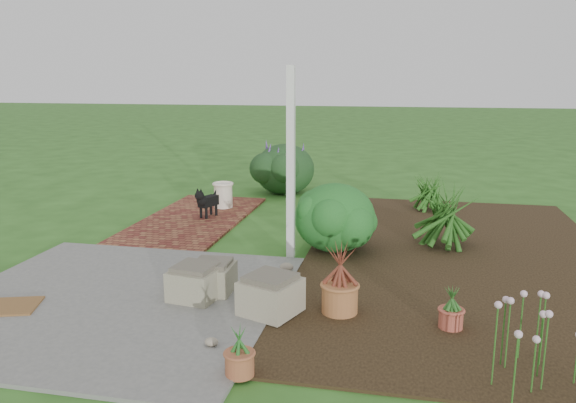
% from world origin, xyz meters
% --- Properties ---
extents(ground, '(80.00, 80.00, 0.00)m').
position_xyz_m(ground, '(0.00, 0.00, 0.00)').
color(ground, '#2B5A1C').
rests_on(ground, ground).
extents(concrete_patio, '(3.50, 3.50, 0.04)m').
position_xyz_m(concrete_patio, '(-1.25, -1.75, 0.02)').
color(concrete_patio, slate).
rests_on(concrete_patio, ground).
extents(brick_path, '(1.60, 3.50, 0.04)m').
position_xyz_m(brick_path, '(-1.70, 1.75, 0.02)').
color(brick_path, maroon).
rests_on(brick_path, ground).
extents(garden_bed, '(4.00, 7.00, 0.03)m').
position_xyz_m(garden_bed, '(2.50, 0.50, 0.01)').
color(garden_bed, black).
rests_on(garden_bed, ground).
extents(veranda_post, '(0.10, 0.10, 2.50)m').
position_xyz_m(veranda_post, '(0.30, 0.10, 1.25)').
color(veranda_post, white).
rests_on(veranda_post, ground).
extents(stone_trough_near, '(0.66, 0.66, 0.34)m').
position_xyz_m(stone_trough_near, '(0.48, -1.77, 0.21)').
color(stone_trough_near, gray).
rests_on(stone_trough_near, concrete_patio).
extents(stone_trough_mid, '(0.54, 0.54, 0.32)m').
position_xyz_m(stone_trough_mid, '(-0.40, -1.56, 0.20)').
color(stone_trough_mid, '#74705A').
rests_on(stone_trough_mid, concrete_patio).
extents(stone_trough_far, '(0.46, 0.46, 0.30)m').
position_xyz_m(stone_trough_far, '(-0.28, -1.33, 0.19)').
color(stone_trough_far, '#716D56').
rests_on(stone_trough_far, concrete_patio).
extents(coir_doormat, '(0.84, 0.67, 0.02)m').
position_xyz_m(coir_doormat, '(-2.26, -2.23, 0.05)').
color(coir_doormat, brown).
rests_on(coir_doormat, concrete_patio).
extents(black_dog, '(0.29, 0.54, 0.48)m').
position_xyz_m(black_dog, '(-1.50, 1.83, 0.33)').
color(black_dog, black).
rests_on(black_dog, brick_path).
extents(cream_ceramic_urn, '(0.36, 0.36, 0.44)m').
position_xyz_m(cream_ceramic_urn, '(-1.46, 2.59, 0.26)').
color(cream_ceramic_urn, beige).
rests_on(cream_ceramic_urn, brick_path).
extents(evergreen_shrub, '(1.20, 1.20, 0.94)m').
position_xyz_m(evergreen_shrub, '(0.83, 0.54, 0.50)').
color(evergreen_shrub, '#124219').
rests_on(evergreen_shrub, garden_bed).
extents(agapanthus_clump_back, '(1.17, 1.17, 1.02)m').
position_xyz_m(agapanthus_clump_back, '(2.31, 0.99, 0.54)').
color(agapanthus_clump_back, '#0F3613').
rests_on(agapanthus_clump_back, garden_bed).
extents(agapanthus_clump_front, '(1.00, 1.00, 0.76)m').
position_xyz_m(agapanthus_clump_front, '(2.16, 3.20, 0.41)').
color(agapanthus_clump_front, '#1A400C').
rests_on(agapanthus_clump_front, garden_bed).
extents(pink_flower_patch, '(1.25, 1.25, 0.67)m').
position_xyz_m(pink_flower_patch, '(2.84, -2.59, 0.37)').
color(pink_flower_patch, '#113D0F').
rests_on(pink_flower_patch, garden_bed).
extents(terracotta_pot_bronze, '(0.38, 0.38, 0.30)m').
position_xyz_m(terracotta_pot_bronze, '(1.15, -1.59, 0.18)').
color(terracotta_pot_bronze, '#A16336').
rests_on(terracotta_pot_bronze, garden_bed).
extents(terracotta_pot_small_left, '(0.26, 0.26, 0.19)m').
position_xyz_m(terracotta_pot_small_left, '(2.23, -1.73, 0.12)').
color(terracotta_pot_small_left, '#AD4D3A').
rests_on(terracotta_pot_small_left, garden_bed).
extents(terracotta_pot_small_right, '(0.28, 0.28, 0.20)m').
position_xyz_m(terracotta_pot_small_right, '(0.52, -2.98, 0.13)').
color(terracotta_pot_small_right, '#9B5434').
rests_on(terracotta_pot_small_right, garden_bed).
extents(purple_flowering_bush, '(1.35, 1.35, 1.05)m').
position_xyz_m(purple_flowering_bush, '(-0.69, 4.28, 0.52)').
color(purple_flowering_bush, black).
rests_on(purple_flowering_bush, ground).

